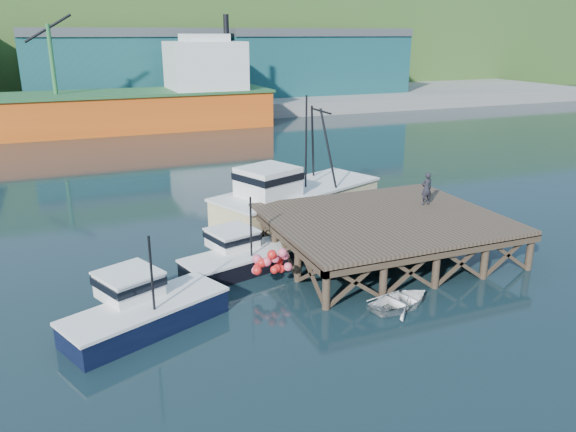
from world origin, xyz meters
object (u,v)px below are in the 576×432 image
boat_black (242,254)px  dockworker (427,189)px  boat_navy (142,307)px  trawler (294,194)px  dinghy (401,301)px

boat_black → dockworker: bearing=-15.4°
boat_navy → boat_black: (5.59, 4.23, -0.11)m
boat_navy → trawler: bearing=20.5°
dinghy → dockworker: bearing=-53.4°
trawler → dinghy: 13.41m
dinghy → dockworker: size_ratio=1.65×
boat_navy → boat_black: 7.01m
boat_navy → boat_black: bearing=13.8°
boat_black → dinghy: boat_black is taller
boat_navy → dockworker: boat_navy is taller
boat_navy → dinghy: bearing=-36.7°
trawler → boat_navy: bearing=-158.5°
trawler → dockworker: size_ratio=6.60×
boat_navy → dockworker: 17.31m
trawler → dinghy: trawler is taller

